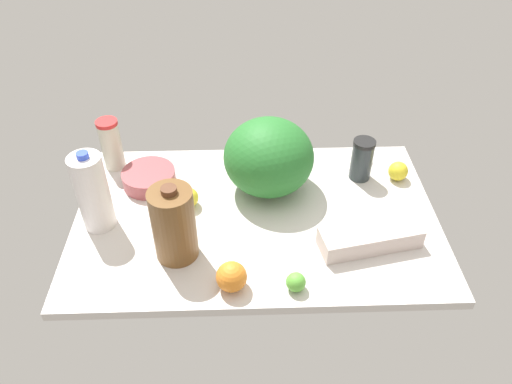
{
  "coord_description": "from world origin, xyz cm",
  "views": [
    {
      "loc": [
        4.01,
        122.33,
        115.71
      ],
      "look_at": [
        0.0,
        0.0,
        13.0
      ],
      "focal_mm": 35.0,
      "sensor_mm": 36.0,
      "label": 1
    }
  ],
  "objects_px": {
    "lime_far_back": "(296,282)",
    "lemon_by_jug": "(188,198)",
    "milk_jug": "(93,192)",
    "egg_carton": "(370,238)",
    "tumbler_cup": "(111,144)",
    "mixing_bowl": "(149,178)",
    "watermelon": "(269,157)",
    "lime_loose": "(363,154)",
    "shaker_bottle": "(362,159)",
    "orange_near_front": "(231,277)",
    "lemon_beside_bowl": "(398,171)",
    "chocolate_milk_jug": "(174,224)"
  },
  "relations": [
    {
      "from": "shaker_bottle",
      "to": "lemon_by_jug",
      "type": "height_order",
      "value": "shaker_bottle"
    },
    {
      "from": "tumbler_cup",
      "to": "lemon_beside_bowl",
      "type": "height_order",
      "value": "tumbler_cup"
    },
    {
      "from": "watermelon",
      "to": "lime_far_back",
      "type": "bearing_deg",
      "value": 96.74
    },
    {
      "from": "lemon_by_jug",
      "to": "chocolate_milk_jug",
      "type": "bearing_deg",
      "value": 85.22
    },
    {
      "from": "chocolate_milk_jug",
      "to": "lemon_beside_bowl",
      "type": "height_order",
      "value": "chocolate_milk_jug"
    },
    {
      "from": "shaker_bottle",
      "to": "lemon_by_jug",
      "type": "xyz_separation_m",
      "value": [
        0.61,
        0.14,
        -0.04
      ]
    },
    {
      "from": "milk_jug",
      "to": "mixing_bowl",
      "type": "xyz_separation_m",
      "value": [
        -0.13,
        -0.2,
        -0.11
      ]
    },
    {
      "from": "shaker_bottle",
      "to": "orange_near_front",
      "type": "relative_size",
      "value": 1.77
    },
    {
      "from": "lime_loose",
      "to": "shaker_bottle",
      "type": "bearing_deg",
      "value": 72.99
    },
    {
      "from": "egg_carton",
      "to": "lime_far_back",
      "type": "bearing_deg",
      "value": 22.43
    },
    {
      "from": "egg_carton",
      "to": "chocolate_milk_jug",
      "type": "height_order",
      "value": "chocolate_milk_jug"
    },
    {
      "from": "lime_far_back",
      "to": "orange_near_front",
      "type": "xyz_separation_m",
      "value": [
        0.18,
        -0.01,
        0.02
      ]
    },
    {
      "from": "milk_jug",
      "to": "tumbler_cup",
      "type": "distance_m",
      "value": 0.32
    },
    {
      "from": "tumbler_cup",
      "to": "shaker_bottle",
      "type": "distance_m",
      "value": 0.9
    },
    {
      "from": "shaker_bottle",
      "to": "milk_jug",
      "type": "bearing_deg",
      "value": 13.75
    },
    {
      "from": "watermelon",
      "to": "tumbler_cup",
      "type": "distance_m",
      "value": 0.58
    },
    {
      "from": "lemon_by_jug",
      "to": "orange_near_front",
      "type": "relative_size",
      "value": 0.79
    },
    {
      "from": "lime_far_back",
      "to": "lemon_by_jug",
      "type": "height_order",
      "value": "lemon_by_jug"
    },
    {
      "from": "mixing_bowl",
      "to": "shaker_bottle",
      "type": "xyz_separation_m",
      "value": [
        -0.76,
        -0.02,
        0.05
      ]
    },
    {
      "from": "milk_jug",
      "to": "lime_loose",
      "type": "relative_size",
      "value": 5.12
    },
    {
      "from": "tumbler_cup",
      "to": "shaker_bottle",
      "type": "xyz_separation_m",
      "value": [
        -0.9,
        0.1,
        -0.02
      ]
    },
    {
      "from": "lemon_by_jug",
      "to": "orange_near_front",
      "type": "distance_m",
      "value": 0.39
    },
    {
      "from": "milk_jug",
      "to": "watermelon",
      "type": "height_order",
      "value": "milk_jug"
    },
    {
      "from": "lemon_by_jug",
      "to": "orange_near_front",
      "type": "height_order",
      "value": "orange_near_front"
    },
    {
      "from": "lime_far_back",
      "to": "chocolate_milk_jug",
      "type": "bearing_deg",
      "value": -23.4
    },
    {
      "from": "lime_far_back",
      "to": "lime_loose",
      "type": "distance_m",
      "value": 0.68
    },
    {
      "from": "orange_near_front",
      "to": "chocolate_milk_jug",
      "type": "bearing_deg",
      "value": -39.77
    },
    {
      "from": "milk_jug",
      "to": "egg_carton",
      "type": "height_order",
      "value": "milk_jug"
    },
    {
      "from": "shaker_bottle",
      "to": "lime_loose",
      "type": "distance_m",
      "value": 0.12
    },
    {
      "from": "lemon_beside_bowl",
      "to": "mixing_bowl",
      "type": "bearing_deg",
      "value": 0.01
    },
    {
      "from": "lemon_beside_bowl",
      "to": "lime_loose",
      "type": "height_order",
      "value": "lemon_beside_bowl"
    },
    {
      "from": "egg_carton",
      "to": "orange_near_front",
      "type": "height_order",
      "value": "orange_near_front"
    },
    {
      "from": "milk_jug",
      "to": "orange_near_front",
      "type": "distance_m",
      "value": 0.52
    },
    {
      "from": "shaker_bottle",
      "to": "lemon_beside_bowl",
      "type": "distance_m",
      "value": 0.14
    },
    {
      "from": "watermelon",
      "to": "lime_far_back",
      "type": "height_order",
      "value": "watermelon"
    },
    {
      "from": "milk_jug",
      "to": "lime_far_back",
      "type": "height_order",
      "value": "milk_jug"
    },
    {
      "from": "lemon_by_jug",
      "to": "egg_carton",
      "type": "bearing_deg",
      "value": 160.32
    },
    {
      "from": "watermelon",
      "to": "tumbler_cup",
      "type": "height_order",
      "value": "watermelon"
    },
    {
      "from": "egg_carton",
      "to": "lime_loose",
      "type": "height_order",
      "value": "egg_carton"
    },
    {
      "from": "watermelon",
      "to": "lime_loose",
      "type": "height_order",
      "value": "watermelon"
    },
    {
      "from": "mixing_bowl",
      "to": "orange_near_front",
      "type": "distance_m",
      "value": 0.56
    },
    {
      "from": "lime_loose",
      "to": "mixing_bowl",
      "type": "bearing_deg",
      "value": 8.49
    },
    {
      "from": "milk_jug",
      "to": "lime_loose",
      "type": "xyz_separation_m",
      "value": [
        -0.92,
        -0.32,
        -0.11
      ]
    },
    {
      "from": "lemon_beside_bowl",
      "to": "orange_near_front",
      "type": "xyz_separation_m",
      "value": [
        0.6,
        0.48,
        0.01
      ]
    },
    {
      "from": "mixing_bowl",
      "to": "orange_near_front",
      "type": "bearing_deg",
      "value": 121.67
    },
    {
      "from": "lemon_by_jug",
      "to": "milk_jug",
      "type": "bearing_deg",
      "value": 15.92
    },
    {
      "from": "milk_jug",
      "to": "shaker_bottle",
      "type": "relative_size",
      "value": 1.81
    },
    {
      "from": "mixing_bowl",
      "to": "shaker_bottle",
      "type": "height_order",
      "value": "shaker_bottle"
    },
    {
      "from": "lime_far_back",
      "to": "milk_jug",
      "type": "bearing_deg",
      "value": -25.36
    },
    {
      "from": "orange_near_front",
      "to": "watermelon",
      "type": "bearing_deg",
      "value": -105.78
    }
  ]
}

